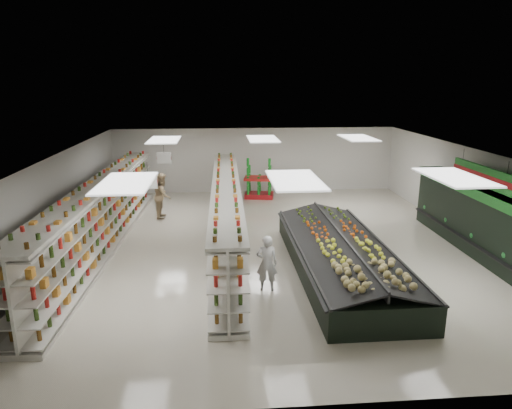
{
  "coord_description": "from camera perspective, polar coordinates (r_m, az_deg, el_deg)",
  "views": [
    {
      "loc": [
        -1.82,
        -14.63,
        5.48
      ],
      "look_at": [
        -0.58,
        0.4,
        1.36
      ],
      "focal_mm": 32.0,
      "sensor_mm": 36.0,
      "label": 1
    }
  ],
  "objects": [
    {
      "name": "ceiling",
      "position": [
        14.92,
        2.35,
        6.46
      ],
      "size": [
        14.0,
        16.0,
        0.02
      ],
      "primitive_type": "cube",
      "color": "white",
      "rests_on": "wall_back"
    },
    {
      "name": "aisle_sign_far",
      "position": [
        16.97,
        -11.42,
        5.71
      ],
      "size": [
        0.52,
        0.06,
        0.75
      ],
      "color": "white",
      "rests_on": "ceiling"
    },
    {
      "name": "gondola_center",
      "position": [
        15.66,
        -3.72,
        -1.45
      ],
      "size": [
        1.09,
        12.4,
        2.15
      ],
      "rotation": [
        0.0,
        0.0,
        -0.01
      ],
      "color": "silver",
      "rests_on": "floor"
    },
    {
      "name": "produce_wall_case",
      "position": [
        16.13,
        26.69,
        -1.64
      ],
      "size": [
        0.93,
        8.0,
        2.2
      ],
      "color": "black",
      "rests_on": "floor"
    },
    {
      "name": "soda_endcap",
      "position": [
        21.86,
        0.4,
        3.09
      ],
      "size": [
        1.54,
        1.18,
        1.79
      ],
      "rotation": [
        0.0,
        0.0,
        -0.17
      ],
      "color": "#A51217",
      "rests_on": "floor"
    },
    {
      "name": "wall_front",
      "position": [
        7.9,
        9.55,
        -14.39
      ],
      "size": [
        14.0,
        0.02,
        3.2
      ],
      "primitive_type": "cube",
      "color": "silver",
      "rests_on": "floor"
    },
    {
      "name": "wall_right",
      "position": [
        17.52,
        25.66,
        0.94
      ],
      "size": [
        0.02,
        16.0,
        3.2
      ],
      "primitive_type": "cube",
      "color": "silver",
      "rests_on": "floor"
    },
    {
      "name": "shopper_background",
      "position": [
        19.04,
        -11.6,
        1.12
      ],
      "size": [
        0.59,
        0.92,
        1.86
      ],
      "primitive_type": "imported",
      "rotation": [
        0.0,
        0.0,
        1.53
      ],
      "color": "tan",
      "rests_on": "floor"
    },
    {
      "name": "floor",
      "position": [
        15.73,
        2.23,
        -5.13
      ],
      "size": [
        16.0,
        16.0,
        0.0
      ],
      "primitive_type": "plane",
      "color": "beige",
      "rests_on": "ground"
    },
    {
      "name": "gondola_left",
      "position": [
        16.02,
        -18.65,
        -1.67
      ],
      "size": [
        1.4,
        13.02,
        2.25
      ],
      "rotation": [
        0.0,
        0.0,
        -0.03
      ],
      "color": "silver",
      "rests_on": "floor"
    },
    {
      "name": "hortifruti_banner",
      "position": [
        15.67,
        26.4,
        3.26
      ],
      "size": [
        0.12,
        3.2,
        0.95
      ],
      "color": "#1E7224",
      "rests_on": "ceiling"
    },
    {
      "name": "aisle_sign_near",
      "position": [
        13.07,
        -13.34,
        2.81
      ],
      "size": [
        0.52,
        0.06,
        0.75
      ],
      "color": "white",
      "rests_on": "ceiling"
    },
    {
      "name": "shopper_main",
      "position": [
        12.24,
        1.36,
        -7.34
      ],
      "size": [
        0.61,
        0.44,
        1.55
      ],
      "primitive_type": "imported",
      "rotation": [
        0.0,
        0.0,
        3.01
      ],
      "color": "silver",
      "rests_on": "floor"
    },
    {
      "name": "produce_island",
      "position": [
        13.74,
        10.58,
        -6.19
      ],
      "size": [
        2.79,
        7.63,
        1.14
      ],
      "rotation": [
        0.0,
        0.0,
        0.0
      ],
      "color": "black",
      "rests_on": "floor"
    },
    {
      "name": "wall_left",
      "position": [
        16.0,
        -23.45,
        -0.06
      ],
      "size": [
        0.02,
        16.0,
        3.2
      ],
      "primitive_type": "cube",
      "color": "silver",
      "rests_on": "floor"
    },
    {
      "name": "wall_back",
      "position": [
        23.03,
        -0.13,
        5.57
      ],
      "size": [
        14.0,
        0.02,
        3.2
      ],
      "primitive_type": "cube",
      "color": "silver",
      "rests_on": "floor"
    }
  ]
}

